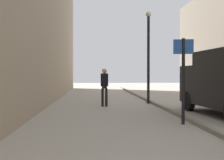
% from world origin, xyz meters
% --- Properties ---
extents(ground_plane, '(80.00, 80.00, 0.00)m').
position_xyz_m(ground_plane, '(0.00, 12.00, 0.00)').
color(ground_plane, '#A8A093').
extents(kerb_strip, '(0.16, 40.00, 0.12)m').
position_xyz_m(kerb_strip, '(1.58, 12.00, 0.06)').
color(kerb_strip, gray).
rests_on(kerb_strip, ground_plane).
extents(pedestrian_main_foreground, '(0.36, 0.23, 1.79)m').
position_xyz_m(pedestrian_main_foreground, '(-0.96, 13.10, 1.03)').
color(pedestrian_main_foreground, black).
rests_on(pedestrian_main_foreground, ground_plane).
extents(street_sign_post, '(0.59, 0.15, 2.60)m').
position_xyz_m(street_sign_post, '(1.22, 7.89, 1.55)').
color(street_sign_post, black).
rests_on(street_sign_post, ground_plane).
extents(lamp_post, '(0.28, 0.28, 4.76)m').
position_xyz_m(lamp_post, '(1.38, 14.43, 2.72)').
color(lamp_post, black).
rests_on(lamp_post, ground_plane).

